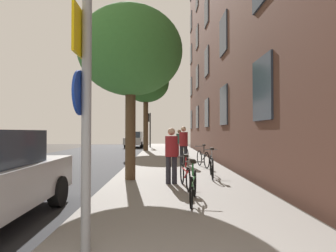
{
  "coord_description": "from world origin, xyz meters",
  "views": [
    {
      "loc": [
        0.63,
        -0.76,
        1.6
      ],
      "look_at": [
        0.8,
        9.52,
        1.82
      ],
      "focal_mm": 29.61,
      "sensor_mm": 36.0,
      "label": 1
    }
  ],
  "objects": [
    {
      "name": "tree_near",
      "position": [
        -0.4,
        7.89,
        4.1
      ],
      "size": [
        3.26,
        3.26,
        5.39
      ],
      "color": "#4C3823",
      "rests_on": "sidewalk"
    },
    {
      "name": "pedestrian_1",
      "position": [
        1.54,
        11.71,
        1.1
      ],
      "size": [
        0.52,
        0.52,
        1.72
      ],
      "color": "#26262D",
      "rests_on": "sidewalk"
    },
    {
      "name": "bicycle_4",
      "position": [
        1.7,
        13.63,
        0.49
      ],
      "size": [
        0.47,
        1.7,
        0.96
      ],
      "color": "black",
      "rests_on": "sidewalk"
    },
    {
      "name": "bicycle_5",
      "position": [
        1.79,
        15.86,
        0.47
      ],
      "size": [
        0.49,
        1.64,
        0.91
      ],
      "color": "black",
      "rests_on": "sidewalk"
    },
    {
      "name": "pedestrian_2",
      "position": [
        1.56,
        15.38,
        1.04
      ],
      "size": [
        0.42,
        0.42,
        1.61
      ],
      "color": "maroon",
      "rests_on": "sidewalk"
    },
    {
      "name": "ground_plane",
      "position": [
        -2.4,
        15.0,
        0.0
      ],
      "size": [
        41.8,
        41.8,
        0.0
      ],
      "primitive_type": "plane",
      "color": "#332D28"
    },
    {
      "name": "bicycle_1",
      "position": [
        1.2,
        6.6,
        0.47
      ],
      "size": [
        0.42,
        1.64,
        0.89
      ],
      "color": "black",
      "rests_on": "sidewalk"
    },
    {
      "name": "car_1",
      "position": [
        -2.34,
        27.86,
        0.84
      ],
      "size": [
        1.86,
        4.09,
        1.62
      ],
      "color": "#B7B7BC",
      "rests_on": "road_asphalt"
    },
    {
      "name": "pedestrian_0",
      "position": [
        0.86,
        7.15,
        1.03
      ],
      "size": [
        0.46,
        0.46,
        1.59
      ],
      "color": "#26262D",
      "rests_on": "sidewalk"
    },
    {
      "name": "traffic_light",
      "position": [
        -0.75,
        25.87,
        2.4
      ],
      "size": [
        0.43,
        0.24,
        3.31
      ],
      "color": "black",
      "rests_on": "sidewalk"
    },
    {
      "name": "road_asphalt",
      "position": [
        -4.5,
        15.0,
        0.01
      ],
      "size": [
        7.0,
        38.0,
        0.01
      ],
      "primitive_type": "cube",
      "color": "#232326",
      "rests_on": "ground"
    },
    {
      "name": "tree_far",
      "position": [
        -0.78,
        21.35,
        5.5
      ],
      "size": [
        3.73,
        3.73,
        7.02
      ],
      "color": "#4C3823",
      "rests_on": "sidewalk"
    },
    {
      "name": "sidewalk",
      "position": [
        1.1,
        15.0,
        0.06
      ],
      "size": [
        4.2,
        38.0,
        0.12
      ],
      "primitive_type": "cube",
      "color": "gray",
      "rests_on": "ground"
    },
    {
      "name": "bicycle_3",
      "position": [
        2.3,
        10.92,
        0.49
      ],
      "size": [
        0.45,
        1.64,
        0.96
      ],
      "color": "black",
      "rests_on": "sidewalk"
    },
    {
      "name": "bicycle_2",
      "position": [
        2.2,
        8.25,
        0.5
      ],
      "size": [
        0.42,
        1.77,
        0.97
      ],
      "color": "black",
      "rests_on": "sidewalk"
    },
    {
      "name": "bicycle_0",
      "position": [
        1.25,
        5.04,
        0.47
      ],
      "size": [
        0.46,
        1.6,
        0.91
      ],
      "color": "black",
      "rests_on": "sidewalk"
    },
    {
      "name": "sign_post",
      "position": [
        -0.36,
        2.71,
        1.94
      ],
      "size": [
        0.16,
        0.6,
        3.16
      ],
      "color": "gray",
      "rests_on": "sidewalk"
    }
  ]
}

